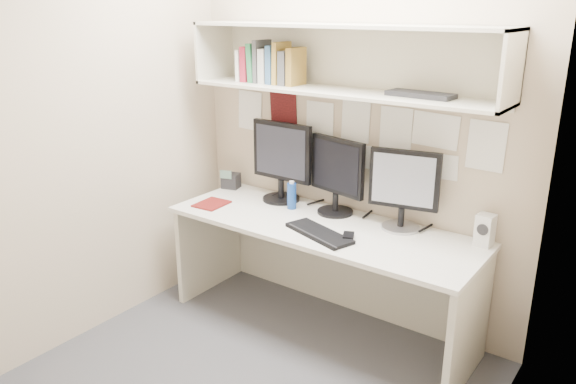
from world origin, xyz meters
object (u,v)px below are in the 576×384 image
Objects in this scene: monitor_center at (337,173)px; monitor_right at (404,187)px; monitor_left at (282,159)px; keyboard at (319,233)px; maroon_notebook at (212,204)px; speaker at (485,230)px; desk at (321,276)px; desk_phone at (231,180)px.

monitor_center reaches higher than monitor_right.
monitor_left is 1.10× the size of monitor_center.
keyboard is (-0.35, -0.39, -0.25)m from monitor_right.
maroon_notebook is (-0.32, -0.37, -0.29)m from monitor_left.
monitor_center is 2.69× the size of speaker.
desk is 0.79m from monitor_right.
monitor_left is (-0.47, 0.22, 0.66)m from desk.
desk_phone is (-1.37, -0.01, -0.21)m from monitor_right.
speaker is at bearing 2.25° from monitor_left.
speaker is (0.83, 0.42, 0.08)m from keyboard.
monitor_right is (0.46, 0.00, -0.00)m from monitor_center.
maroon_notebook reaches higher than desk.
desk_phone is at bearing 177.87° from keyboard.
desk_phone is at bearing -167.78° from monitor_center.
monitor_center is at bearing 125.15° from keyboard.
keyboard reaches higher than desk.
monitor_right is at bearing -170.81° from speaker.
monitor_left is 2.47× the size of maroon_notebook.
monitor_center is at bearing 21.62° from maroon_notebook.
monitor_center reaches higher than maroon_notebook.
monitor_right is 2.64× the size of speaker.
desk is 1.05m from desk_phone.
monitor_center is 0.89m from maroon_notebook.
monitor_center is 0.93m from desk_phone.
monitor_center reaches higher than desk.
maroon_notebook is at bearing -169.49° from desk.
desk_phone reaches higher than maroon_notebook.
desk is 4.09× the size of monitor_right.
monitor_center reaches higher than speaker.
speaker is at bearing 15.52° from desk.
monitor_left is 0.91m from monitor_right.
desk is at bearing -24.08° from monitor_left.
maroon_notebook is at bearing -84.19° from desk_phone.
monitor_center is at bearing -172.89° from speaker.
desk is 0.84m from monitor_left.
monitor_left is 0.44m from monitor_center.
monitor_right is 3.35× the size of desk_phone.
maroon_notebook is (-0.77, -0.37, -0.26)m from monitor_center.
desk is at bearing 6.51° from maroon_notebook.
monitor_left reaches higher than speaker.
monitor_left reaches higher than maroon_notebook.
monitor_right is at bearing 66.19° from keyboard.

